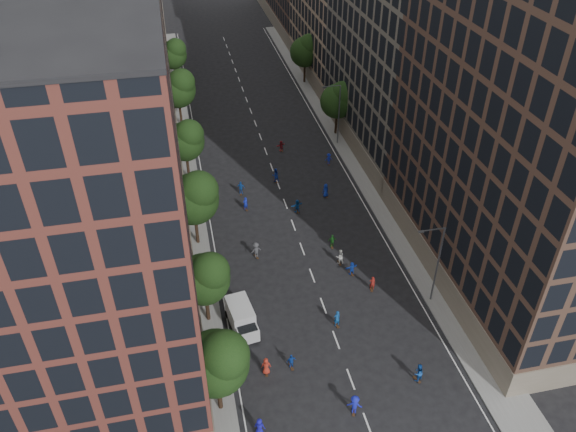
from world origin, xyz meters
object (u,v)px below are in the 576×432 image
object	(u,v)px
skater_1	(337,319)
skater_2	(418,373)
cargo_van	(242,318)
streetlamp_far	(337,111)
streetlamp_near	(436,261)
skater_0	(260,427)

from	to	relation	value
skater_1	skater_2	xyz separation A→B (m)	(4.96, -7.48, 0.02)
cargo_van	skater_1	size ratio (longest dim) A/B	2.72
cargo_van	streetlamp_far	bearing A→B (deg)	52.04
streetlamp_near	skater_0	xyz separation A→B (m)	(-18.87, -11.00, -4.28)
skater_1	skater_2	size ratio (longest dim) A/B	0.98
streetlamp_near	skater_1	distance (m)	10.81
streetlamp_near	skater_1	xyz separation A→B (m)	(-9.84, -1.30, -4.26)
cargo_van	streetlamp_near	bearing A→B (deg)	-9.26
skater_0	cargo_van	bearing A→B (deg)	-66.92
streetlamp_far	skater_1	world-z (taller)	streetlamp_far
streetlamp_far	cargo_van	world-z (taller)	streetlamp_far
streetlamp_far	skater_0	xyz separation A→B (m)	(-18.87, -44.00, -4.28)
streetlamp_near	skater_1	bearing A→B (deg)	-172.50
streetlamp_far	skater_1	xyz separation A→B (m)	(-9.84, -34.30, -4.26)
cargo_van	skater_2	bearing A→B (deg)	-41.90
streetlamp_near	skater_2	world-z (taller)	streetlamp_near
skater_0	skater_2	distance (m)	14.16
streetlamp_near	skater_2	distance (m)	10.90
skater_0	skater_1	xyz separation A→B (m)	(9.02, 9.70, 0.01)
streetlamp_near	skater_2	size ratio (longest dim) A/B	4.89
streetlamp_far	skater_0	size ratio (longest dim) A/B	5.09
cargo_van	skater_0	bearing A→B (deg)	-99.90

